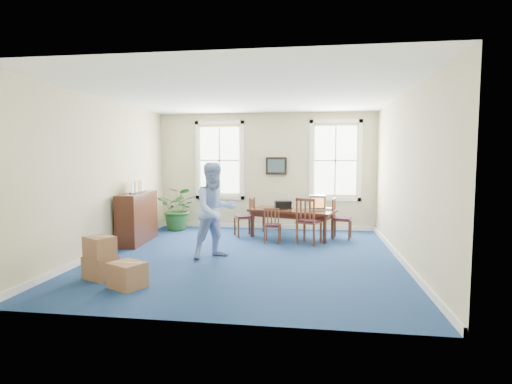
# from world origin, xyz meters

# --- Properties ---
(floor) EXTENTS (6.50, 6.50, 0.00)m
(floor) POSITION_xyz_m (0.00, 0.00, 0.00)
(floor) COLOR navy
(floor) RESTS_ON ground
(ceiling) EXTENTS (6.50, 6.50, 0.00)m
(ceiling) POSITION_xyz_m (0.00, 0.00, 3.20)
(ceiling) COLOR white
(ceiling) RESTS_ON ground
(wall_back) EXTENTS (6.50, 0.00, 6.50)m
(wall_back) POSITION_xyz_m (0.00, 3.25, 1.60)
(wall_back) COLOR #C6BB92
(wall_back) RESTS_ON ground
(wall_front) EXTENTS (6.50, 0.00, 6.50)m
(wall_front) POSITION_xyz_m (0.00, -3.25, 1.60)
(wall_front) COLOR #C6BB92
(wall_front) RESTS_ON ground
(wall_left) EXTENTS (0.00, 6.50, 6.50)m
(wall_left) POSITION_xyz_m (-3.00, 0.00, 1.60)
(wall_left) COLOR #C6BB92
(wall_left) RESTS_ON ground
(wall_right) EXTENTS (0.00, 6.50, 6.50)m
(wall_right) POSITION_xyz_m (3.00, 0.00, 1.60)
(wall_right) COLOR #C6BB92
(wall_right) RESTS_ON ground
(baseboard_back) EXTENTS (6.00, 0.04, 0.12)m
(baseboard_back) POSITION_xyz_m (0.00, 3.22, 0.06)
(baseboard_back) COLOR white
(baseboard_back) RESTS_ON ground
(baseboard_left) EXTENTS (0.04, 6.50, 0.12)m
(baseboard_left) POSITION_xyz_m (-2.97, 0.00, 0.06)
(baseboard_left) COLOR white
(baseboard_left) RESTS_ON ground
(baseboard_right) EXTENTS (0.04, 6.50, 0.12)m
(baseboard_right) POSITION_xyz_m (2.97, 0.00, 0.06)
(baseboard_right) COLOR white
(baseboard_right) RESTS_ON ground
(window_left) EXTENTS (1.40, 0.12, 2.20)m
(window_left) POSITION_xyz_m (-1.30, 3.23, 1.90)
(window_left) COLOR white
(window_left) RESTS_ON ground
(window_right) EXTENTS (1.40, 0.12, 2.20)m
(window_right) POSITION_xyz_m (1.90, 3.23, 1.90)
(window_right) COLOR white
(window_right) RESTS_ON ground
(wall_picture) EXTENTS (0.58, 0.06, 0.48)m
(wall_picture) POSITION_xyz_m (0.30, 3.20, 1.75)
(wall_picture) COLOR black
(wall_picture) RESTS_ON ground
(conference_table) EXTENTS (2.24, 1.50, 0.70)m
(conference_table) POSITION_xyz_m (0.80, 2.05, 0.35)
(conference_table) COLOR #431E13
(conference_table) RESTS_ON ground
(crt_tv) EXTENTS (0.42, 0.45, 0.36)m
(crt_tv) POSITION_xyz_m (1.41, 2.10, 0.88)
(crt_tv) COLOR #B7B7BC
(crt_tv) RESTS_ON conference_table
(game_console) EXTENTS (0.17, 0.21, 0.05)m
(game_console) POSITION_xyz_m (1.69, 2.05, 0.73)
(game_console) COLOR white
(game_console) RESTS_ON conference_table
(equipment_bag) EXTENTS (0.45, 0.35, 0.20)m
(equipment_bag) POSITION_xyz_m (0.57, 2.10, 0.80)
(equipment_bag) COLOR black
(equipment_bag) RESTS_ON conference_table
(chair_near_left) EXTENTS (0.39, 0.39, 0.83)m
(chair_near_left) POSITION_xyz_m (0.38, 1.35, 0.42)
(chair_near_left) COLOR brown
(chair_near_left) RESTS_ON ground
(chair_near_right) EXTENTS (0.63, 0.63, 1.07)m
(chair_near_right) POSITION_xyz_m (1.23, 1.35, 0.54)
(chair_near_right) COLOR brown
(chair_near_right) RESTS_ON ground
(chair_end_left) EXTENTS (0.59, 0.59, 1.00)m
(chair_end_left) POSITION_xyz_m (-0.41, 2.05, 0.50)
(chair_end_left) COLOR brown
(chair_end_left) RESTS_ON ground
(chair_end_right) EXTENTS (0.52, 0.52, 0.99)m
(chair_end_right) POSITION_xyz_m (2.02, 2.05, 0.49)
(chair_end_right) COLOR brown
(chair_end_right) RESTS_ON ground
(man) EXTENTS (1.16, 1.13, 1.89)m
(man) POSITION_xyz_m (-0.61, -0.15, 0.94)
(man) COLOR #94B2EC
(man) RESTS_ON ground
(credenza) EXTENTS (0.54, 1.58, 1.22)m
(credenza) POSITION_xyz_m (-2.75, 0.98, 0.61)
(credenza) COLOR #431E13
(credenza) RESTS_ON ground
(brochure_rack) EXTENTS (0.34, 0.69, 0.31)m
(brochure_rack) POSITION_xyz_m (-2.73, 0.98, 1.38)
(brochure_rack) COLOR #99999E
(brochure_rack) RESTS_ON credenza
(potted_plant) EXTENTS (1.10, 0.97, 1.18)m
(potted_plant) POSITION_xyz_m (-2.33, 2.66, 0.59)
(potted_plant) COLOR #245723
(potted_plant) RESTS_ON ground
(cardboard_boxes) EXTENTS (1.71, 1.71, 0.74)m
(cardboard_boxes) POSITION_xyz_m (-1.97, -1.68, 0.37)
(cardboard_boxes) COLOR #956545
(cardboard_boxes) RESTS_ON ground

